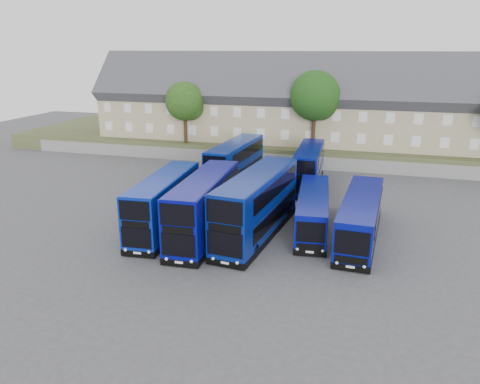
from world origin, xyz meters
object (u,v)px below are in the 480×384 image
dd_front_mid (204,208)px  tree_mid (316,98)px  coach_east_a (313,211)px  dd_front_left (164,205)px  tree_west (186,103)px

dd_front_mid → tree_mid: tree_mid is taller
coach_east_a → dd_front_left: bearing=-168.6°
dd_front_left → tree_west: 25.15m
dd_front_left → dd_front_mid: (3.37, -0.21, 0.14)m
tree_mid → tree_west: bearing=-178.2°
dd_front_left → tree_mid: size_ratio=1.18×
dd_front_left → dd_front_mid: dd_front_mid is taller
coach_east_a → tree_west: tree_west is taller
dd_front_left → tree_mid: bearing=66.7°
dd_front_mid → coach_east_a: (7.62, 3.62, -0.77)m
coach_east_a → dd_front_mid: bearing=-160.4°
coach_east_a → tree_mid: bearing=91.4°
dd_front_left → dd_front_mid: size_ratio=0.94×
dd_front_mid → tree_west: size_ratio=1.50×
dd_front_mid → coach_east_a: dd_front_mid is taller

